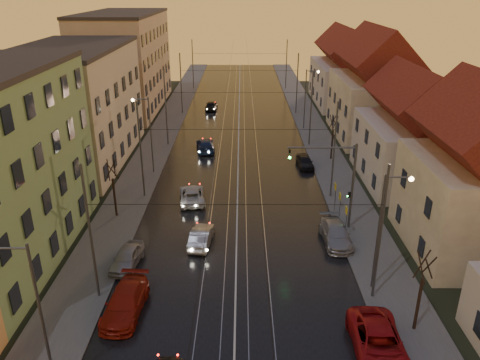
{
  "coord_description": "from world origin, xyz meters",
  "views": [
    {
      "loc": [
        0.36,
        -15.27,
        18.26
      ],
      "look_at": [
        0.24,
        21.43,
        2.8
      ],
      "focal_mm": 35.0,
      "sensor_mm": 36.0,
      "label": 1
    }
  ],
  "objects_px": {
    "street_lamp_2": "(147,128)",
    "driving_car_4": "(211,106)",
    "street_lamp_0": "(32,304)",
    "parked_right_2": "(305,162)",
    "street_lamp_3": "(308,93)",
    "street_lamp_1": "(385,221)",
    "parked_left_3": "(127,257)",
    "traffic_light_mast": "(340,176)",
    "driving_car_1": "(201,236)",
    "parked_right_0": "(379,344)",
    "parked_right_1": "(336,234)",
    "parked_left_2": "(125,302)",
    "driving_car_2": "(192,195)",
    "driving_car_3": "(205,145)"
  },
  "relations": [
    {
      "from": "street_lamp_2",
      "to": "driving_car_4",
      "type": "height_order",
      "value": "street_lamp_2"
    },
    {
      "from": "driving_car_4",
      "to": "street_lamp_0",
      "type": "bearing_deg",
      "value": 86.96
    },
    {
      "from": "parked_right_2",
      "to": "street_lamp_0",
      "type": "bearing_deg",
      "value": -123.1
    },
    {
      "from": "street_lamp_3",
      "to": "street_lamp_2",
      "type": "bearing_deg",
      "value": -138.69
    },
    {
      "from": "street_lamp_1",
      "to": "parked_left_3",
      "type": "distance_m",
      "value": 17.42
    },
    {
      "from": "street_lamp_3",
      "to": "parked_right_2",
      "type": "height_order",
      "value": "street_lamp_3"
    },
    {
      "from": "traffic_light_mast",
      "to": "driving_car_4",
      "type": "xyz_separation_m",
      "value": [
        -12.34,
        38.29,
        -3.88
      ]
    },
    {
      "from": "street_lamp_0",
      "to": "driving_car_1",
      "type": "distance_m",
      "value": 15.57
    },
    {
      "from": "driving_car_4",
      "to": "parked_right_0",
      "type": "bearing_deg",
      "value": 104.84
    },
    {
      "from": "street_lamp_1",
      "to": "parked_right_1",
      "type": "bearing_deg",
      "value": 104.82
    },
    {
      "from": "parked_right_0",
      "to": "parked_left_3",
      "type": "bearing_deg",
      "value": 152.07
    },
    {
      "from": "parked_left_2",
      "to": "driving_car_2",
      "type": "bearing_deg",
      "value": 84.32
    },
    {
      "from": "street_lamp_3",
      "to": "driving_car_4",
      "type": "distance_m",
      "value": 17.44
    },
    {
      "from": "driving_car_3",
      "to": "parked_right_1",
      "type": "height_order",
      "value": "same"
    },
    {
      "from": "street_lamp_2",
      "to": "driving_car_4",
      "type": "bearing_deg",
      "value": 79.73
    },
    {
      "from": "parked_right_1",
      "to": "street_lamp_0",
      "type": "bearing_deg",
      "value": -142.28
    },
    {
      "from": "street_lamp_1",
      "to": "parked_right_1",
      "type": "distance_m",
      "value": 7.38
    },
    {
      "from": "street_lamp_1",
      "to": "street_lamp_2",
      "type": "xyz_separation_m",
      "value": [
        -18.21,
        20.0,
        0.0
      ]
    },
    {
      "from": "traffic_light_mast",
      "to": "driving_car_1",
      "type": "distance_m",
      "value": 11.61
    },
    {
      "from": "parked_right_1",
      "to": "street_lamp_2",
      "type": "bearing_deg",
      "value": 137.62
    },
    {
      "from": "street_lamp_0",
      "to": "street_lamp_2",
      "type": "relative_size",
      "value": 1.0
    },
    {
      "from": "street_lamp_3",
      "to": "driving_car_3",
      "type": "height_order",
      "value": "street_lamp_3"
    },
    {
      "from": "street_lamp_1",
      "to": "parked_left_3",
      "type": "relative_size",
      "value": 2.02
    },
    {
      "from": "street_lamp_1",
      "to": "parked_right_2",
      "type": "distance_m",
      "value": 22.16
    },
    {
      "from": "parked_right_2",
      "to": "parked_right_0",
      "type": "bearing_deg",
      "value": -93.46
    },
    {
      "from": "street_lamp_2",
      "to": "street_lamp_3",
      "type": "distance_m",
      "value": 24.24
    },
    {
      "from": "street_lamp_0",
      "to": "traffic_light_mast",
      "type": "relative_size",
      "value": 1.11
    },
    {
      "from": "parked_right_0",
      "to": "driving_car_1",
      "type": "bearing_deg",
      "value": 133.18
    },
    {
      "from": "street_lamp_0",
      "to": "driving_car_2",
      "type": "height_order",
      "value": "street_lamp_0"
    },
    {
      "from": "driving_car_2",
      "to": "parked_right_2",
      "type": "bearing_deg",
      "value": -150.15
    },
    {
      "from": "traffic_light_mast",
      "to": "parked_left_2",
      "type": "height_order",
      "value": "traffic_light_mast"
    },
    {
      "from": "driving_car_4",
      "to": "parked_right_0",
      "type": "distance_m",
      "value": 53.62
    },
    {
      "from": "street_lamp_2",
      "to": "driving_car_3",
      "type": "xyz_separation_m",
      "value": [
        5.21,
        7.02,
        -4.18
      ]
    },
    {
      "from": "driving_car_4",
      "to": "street_lamp_2",
      "type": "bearing_deg",
      "value": 81.7
    },
    {
      "from": "driving_car_1",
      "to": "driving_car_3",
      "type": "distance_m",
      "value": 21.53
    },
    {
      "from": "street_lamp_1",
      "to": "street_lamp_2",
      "type": "height_order",
      "value": "same"
    },
    {
      "from": "street_lamp_0",
      "to": "street_lamp_3",
      "type": "xyz_separation_m",
      "value": [
        18.21,
        44.0,
        0.0
      ]
    },
    {
      "from": "street_lamp_0",
      "to": "street_lamp_3",
      "type": "distance_m",
      "value": 47.62
    },
    {
      "from": "street_lamp_0",
      "to": "driving_car_4",
      "type": "distance_m",
      "value": 54.66
    },
    {
      "from": "street_lamp_3",
      "to": "driving_car_4",
      "type": "xyz_separation_m",
      "value": [
        -13.45,
        10.29,
        -4.16
      ]
    },
    {
      "from": "street_lamp_3",
      "to": "driving_car_1",
      "type": "bearing_deg",
      "value": -111.09
    },
    {
      "from": "parked_left_2",
      "to": "street_lamp_3",
      "type": "bearing_deg",
      "value": 71.17
    },
    {
      "from": "parked_left_2",
      "to": "parked_right_0",
      "type": "xyz_separation_m",
      "value": [
        14.15,
        -3.51,
        0.05
      ]
    },
    {
      "from": "driving_car_4",
      "to": "parked_left_3",
      "type": "bearing_deg",
      "value": 87.71
    },
    {
      "from": "parked_left_2",
      "to": "parked_left_3",
      "type": "xyz_separation_m",
      "value": [
        -1.05,
        5.07,
        -0.06
      ]
    },
    {
      "from": "street_lamp_2",
      "to": "parked_right_1",
      "type": "height_order",
      "value": "street_lamp_2"
    },
    {
      "from": "street_lamp_0",
      "to": "street_lamp_1",
      "type": "distance_m",
      "value": 19.89
    },
    {
      "from": "driving_car_1",
      "to": "driving_car_2",
      "type": "height_order",
      "value": "driving_car_1"
    },
    {
      "from": "parked_left_3",
      "to": "traffic_light_mast",
      "type": "bearing_deg",
      "value": 26.09
    },
    {
      "from": "parked_right_0",
      "to": "parked_right_2",
      "type": "height_order",
      "value": "parked_right_0"
    }
  ]
}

